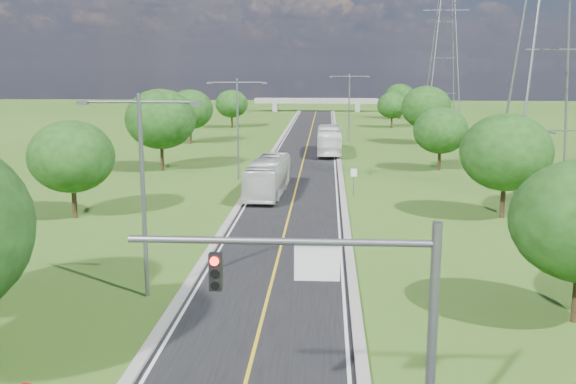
{
  "coord_description": "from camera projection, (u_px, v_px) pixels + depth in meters",
  "views": [
    {
      "loc": [
        2.84,
        -17.77,
        11.32
      ],
      "look_at": [
        0.27,
        23.88,
        3.0
      ],
      "focal_mm": 40.0,
      "sensor_mm": 36.0,
      "label": 1
    }
  ],
  "objects": [
    {
      "name": "overpass",
      "position": [
        316.0,
        102.0,
        156.35
      ],
      "size": [
        30.0,
        3.0,
        3.2
      ],
      "color": "gray",
      "rests_on": "ground"
    },
    {
      "name": "streetlight_mid_left",
      "position": [
        238.0,
        120.0,
        63.03
      ],
      "size": [
        5.9,
        0.25,
        10.0
      ],
      "color": "slate",
      "rests_on": "ground"
    },
    {
      "name": "curb_left",
      "position": [
        273.0,
        151.0,
        84.62
      ],
      "size": [
        0.5,
        150.0,
        0.22
      ],
      "primitive_type": "cube",
      "color": "gray",
      "rests_on": "ground"
    },
    {
      "name": "signal_mast",
      "position": [
        356.0,
        302.0,
        17.62
      ],
      "size": [
        8.54,
        0.33,
        7.2
      ],
      "color": "slate",
      "rests_on": "ground"
    },
    {
      "name": "tree_ld",
      "position": [
        190.0,
        109.0,
        92.27
      ],
      "size": [
        6.72,
        6.72,
        7.82
      ],
      "color": "black",
      "rests_on": "ground"
    },
    {
      "name": "tree_rb",
      "position": [
        506.0,
        152.0,
        47.21
      ],
      "size": [
        6.72,
        6.72,
        7.82
      ],
      "color": "black",
      "rests_on": "ground"
    },
    {
      "name": "tree_lc",
      "position": [
        161.0,
        119.0,
        68.54
      ],
      "size": [
        7.56,
        7.56,
        8.79
      ],
      "color": "black",
      "rests_on": "ground"
    },
    {
      "name": "streetlight_far_right",
      "position": [
        349.0,
        101.0,
        94.61
      ],
      "size": [
        5.9,
        0.25,
        10.0
      ],
      "color": "slate",
      "rests_on": "ground"
    },
    {
      "name": "tree_le",
      "position": [
        232.0,
        104.0,
        115.73
      ],
      "size": [
        5.88,
        5.88,
        6.84
      ],
      "color": "black",
      "rests_on": "ground"
    },
    {
      "name": "ground",
      "position": [
        304.0,
        158.0,
        78.51
      ],
      "size": [
        260.0,
        260.0,
        0.0
      ],
      "primitive_type": "plane",
      "color": "#345518",
      "rests_on": "ground"
    },
    {
      "name": "power_tower_far",
      "position": [
        444.0,
        51.0,
        128.04
      ],
      "size": [
        9.0,
        6.4,
        28.0
      ],
      "color": "slate",
      "rests_on": "ground"
    },
    {
      "name": "bus_inbound",
      "position": [
        268.0,
        176.0,
        56.29
      ],
      "size": [
        3.29,
        11.6,
        3.2
      ],
      "primitive_type": "imported",
      "rotation": [
        0.0,
        0.0,
        -0.05
      ],
      "color": "silver",
      "rests_on": "road"
    },
    {
      "name": "curb_right",
      "position": [
        338.0,
        151.0,
        84.11
      ],
      "size": [
        0.5,
        150.0,
        0.22
      ],
      "primitive_type": "cube",
      "color": "gray",
      "rests_on": "ground"
    },
    {
      "name": "speed_limit_sign",
      "position": [
        354.0,
        177.0,
        56.34
      ],
      "size": [
        0.55,
        0.09,
        2.4
      ],
      "color": "slate",
      "rests_on": "ground"
    },
    {
      "name": "tree_lb",
      "position": [
        71.0,
        157.0,
        47.25
      ],
      "size": [
        6.3,
        6.3,
        7.33
      ],
      "color": "black",
      "rests_on": "ground"
    },
    {
      "name": "streetlight_near_left",
      "position": [
        142.0,
        179.0,
        30.73
      ],
      "size": [
        5.9,
        0.25,
        10.0
      ],
      "color": "slate",
      "rests_on": "ground"
    },
    {
      "name": "power_tower_near",
      "position": [
        552.0,
        32.0,
        54.87
      ],
      "size": [
        9.0,
        6.4,
        28.0
      ],
      "color": "slate",
      "rests_on": "ground"
    },
    {
      "name": "tree_rd",
      "position": [
        426.0,
        107.0,
        92.12
      ],
      "size": [
        7.14,
        7.14,
        8.3
      ],
      "color": "black",
      "rests_on": "ground"
    },
    {
      "name": "tree_re",
      "position": [
        392.0,
        105.0,
        116.01
      ],
      "size": [
        5.46,
        5.46,
        6.35
      ],
      "color": "black",
      "rests_on": "ground"
    },
    {
      "name": "tree_rf",
      "position": [
        400.0,
        97.0,
        135.25
      ],
      "size": [
        6.3,
        6.3,
        7.33
      ],
      "color": "black",
      "rests_on": "ground"
    },
    {
      "name": "tree_rc",
      "position": [
        441.0,
        131.0,
        68.93
      ],
      "size": [
        5.88,
        5.88,
        6.84
      ],
      "color": "black",
      "rests_on": "ground"
    },
    {
      "name": "road",
      "position": [
        306.0,
        152.0,
        84.38
      ],
      "size": [
        8.0,
        150.0,
        0.06
      ],
      "primitive_type": "cube",
      "color": "black",
      "rests_on": "ground"
    },
    {
      "name": "bus_outbound",
      "position": [
        329.0,
        140.0,
        81.93
      ],
      "size": [
        3.0,
        12.37,
        3.44
      ],
      "primitive_type": "imported",
      "rotation": [
        0.0,
        0.0,
        3.15
      ],
      "color": "white",
      "rests_on": "road"
    }
  ]
}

